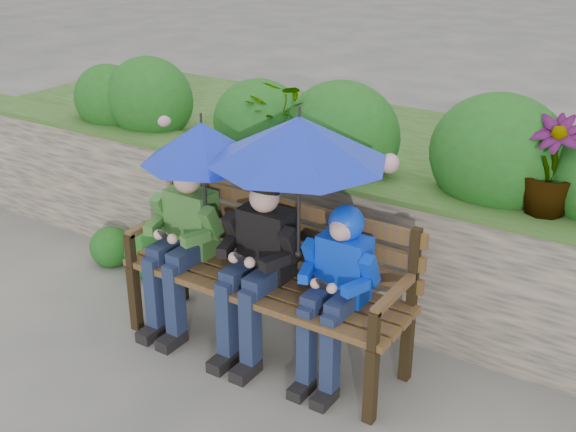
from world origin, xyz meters
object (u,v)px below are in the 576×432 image
Objects in this scene: boy_left at (182,237)px; boy_middle at (257,260)px; park_bench at (270,269)px; umbrella_left at (202,142)px; umbrella_right at (299,139)px; boy_right at (337,280)px.

boy_middle is at bearing -0.08° from boy_left.
umbrella_left is (-0.48, -0.05, 0.79)m from park_bench.
umbrella_left is 0.77× the size of umbrella_right.
park_bench is 1.62× the size of boy_middle.
boy_left is 0.99× the size of boy_middle.
umbrella_right is at bearing 6.74° from boy_middle.
boy_right is at bearing -1.42° from umbrella_left.
boy_right is 1.22m from umbrella_left.
umbrella_left is (-1.02, 0.03, 0.68)m from boy_right.
boy_left is 1.20m from boy_right.
boy_right is at bearing 0.88° from boy_left.
umbrella_left reaches higher than boy_right.
park_bench is 0.98m from umbrella_right.
boy_middle is at bearing -5.67° from umbrella_left.
umbrella_right is (-0.28, 0.01, 0.83)m from boy_right.
umbrella_left reaches higher than boy_middle.
umbrella_right reaches higher than boy_left.
umbrella_left is (0.18, 0.04, 0.70)m from boy_left.
boy_right is (0.57, 0.02, 0.01)m from boy_middle.
boy_middle is 0.83m from umbrella_left.
boy_right is at bearing -8.41° from park_bench.
park_bench is at bearing 171.59° from boy_right.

